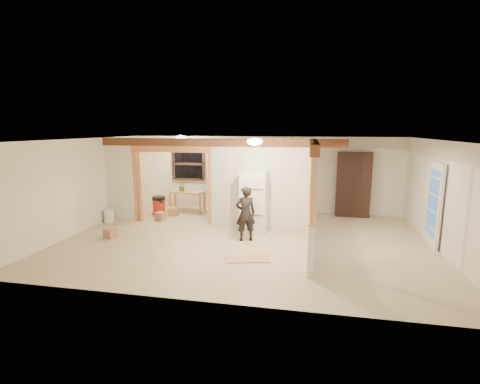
% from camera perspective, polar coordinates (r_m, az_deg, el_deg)
% --- Properties ---
extents(floor, '(9.00, 6.50, 0.01)m').
position_cam_1_polar(floor, '(8.84, 0.87, -7.88)').
color(floor, '#BEAD8D').
rests_on(floor, ground).
extents(ceiling, '(9.00, 6.50, 0.01)m').
position_cam_1_polar(ceiling, '(8.39, 0.92, 8.58)').
color(ceiling, white).
extents(wall_back, '(9.00, 0.01, 2.50)m').
position_cam_1_polar(wall_back, '(11.70, 3.75, 2.94)').
color(wall_back, silver).
rests_on(wall_back, floor).
extents(wall_front, '(9.00, 0.01, 2.50)m').
position_cam_1_polar(wall_front, '(5.44, -5.27, -5.86)').
color(wall_front, silver).
rests_on(wall_front, floor).
extents(wall_left, '(0.01, 6.50, 2.50)m').
position_cam_1_polar(wall_left, '(10.32, -24.52, 1.00)').
color(wall_left, silver).
rests_on(wall_left, floor).
extents(wall_right, '(0.01, 6.50, 2.50)m').
position_cam_1_polar(wall_right, '(8.92, 30.67, -0.87)').
color(wall_right, silver).
rests_on(wall_right, floor).
extents(partition_left_stub, '(0.90, 0.12, 2.50)m').
position_cam_1_polar(partition_left_stub, '(11.07, -19.03, 1.96)').
color(partition_left_stub, silver).
rests_on(partition_left_stub, floor).
extents(partition_center, '(2.80, 0.12, 2.50)m').
position_cam_1_polar(partition_center, '(9.67, 3.34, 1.36)').
color(partition_center, silver).
rests_on(partition_center, floor).
extents(doorway_frame, '(2.46, 0.14, 2.20)m').
position_cam_1_polar(doorway_frame, '(10.36, -11.06, 0.96)').
color(doorway_frame, tan).
rests_on(doorway_frame, floor).
extents(header_beam_back, '(7.00, 0.18, 0.22)m').
position_cam_1_polar(header_beam_back, '(9.79, -3.64, 8.12)').
color(header_beam_back, brown).
rests_on(header_beam_back, ceiling).
extents(header_beam_right, '(0.18, 3.30, 0.22)m').
position_cam_1_polar(header_beam_right, '(7.87, 12.03, 7.35)').
color(header_beam_right, brown).
rests_on(header_beam_right, ceiling).
extents(pony_wall, '(0.12, 3.20, 1.00)m').
position_cam_1_polar(pony_wall, '(8.18, 11.53, -5.91)').
color(pony_wall, silver).
rests_on(pony_wall, floor).
extents(stud_partition, '(0.14, 3.20, 1.32)m').
position_cam_1_polar(stud_partition, '(7.94, 11.83, 2.15)').
color(stud_partition, tan).
rests_on(stud_partition, pony_wall).
extents(window_back, '(1.12, 0.10, 1.10)m').
position_cam_1_polar(window_back, '(12.20, -8.52, 4.57)').
color(window_back, black).
rests_on(window_back, wall_back).
extents(french_door, '(0.12, 0.86, 2.00)m').
position_cam_1_polar(french_door, '(9.31, 29.27, -1.89)').
color(french_door, white).
rests_on(french_door, floor).
extents(ceiling_dome_main, '(0.36, 0.36, 0.16)m').
position_cam_1_polar(ceiling_dome_main, '(7.85, 2.44, 8.29)').
color(ceiling_dome_main, '#FFEABF').
rests_on(ceiling_dome_main, ceiling).
extents(ceiling_dome_util, '(0.32, 0.32, 0.14)m').
position_cam_1_polar(ceiling_dome_util, '(11.29, -9.66, 8.81)').
color(ceiling_dome_util, '#FFEABF').
rests_on(ceiling_dome_util, ceiling).
extents(hanging_bulb, '(0.07, 0.07, 0.07)m').
position_cam_1_polar(hanging_bulb, '(10.47, -8.40, 7.09)').
color(hanging_bulb, '#FFD88C').
rests_on(hanging_bulb, ceiling).
extents(refrigerator, '(0.69, 0.67, 1.67)m').
position_cam_1_polar(refrigerator, '(9.37, 2.28, -1.50)').
color(refrigerator, silver).
rests_on(refrigerator, floor).
extents(woman, '(0.59, 0.50, 1.38)m').
position_cam_1_polar(woman, '(8.61, 0.91, -3.57)').
color(woman, black).
rests_on(woman, floor).
extents(work_table, '(1.22, 0.79, 0.71)m').
position_cam_1_polar(work_table, '(11.72, -8.62, -1.58)').
color(work_table, tan).
rests_on(work_table, floor).
extents(potted_plant, '(0.32, 0.29, 0.33)m').
position_cam_1_polar(potted_plant, '(11.64, -9.47, 0.93)').
color(potted_plant, '#366F29').
rests_on(potted_plant, work_table).
extents(shop_vac, '(0.50, 0.50, 0.60)m').
position_cam_1_polar(shop_vac, '(11.60, -13.16, -2.14)').
color(shop_vac, '#A42517').
rests_on(shop_vac, floor).
extents(bookshelf, '(1.02, 0.34, 2.04)m').
position_cam_1_polar(bookshelf, '(11.49, 18.12, 1.15)').
color(bookshelf, black).
rests_on(bookshelf, floor).
extents(bucket, '(0.31, 0.31, 0.36)m').
position_cam_1_polar(bucket, '(11.15, -20.72, -3.69)').
color(bucket, silver).
rests_on(bucket, floor).
extents(box_util_a, '(0.36, 0.32, 0.27)m').
position_cam_1_polar(box_util_a, '(11.41, -10.89, -3.13)').
color(box_util_a, '#AC7653').
rests_on(box_util_a, floor).
extents(box_util_b, '(0.34, 0.34, 0.25)m').
position_cam_1_polar(box_util_b, '(10.89, -12.91, -3.90)').
color(box_util_b, '#AC7653').
rests_on(box_util_b, floor).
extents(box_front, '(0.36, 0.32, 0.24)m').
position_cam_1_polar(box_front, '(9.55, -20.49, -6.38)').
color(box_front, '#AC7653').
rests_on(box_front, floor).
extents(floor_panel_near, '(0.60, 0.60, 0.02)m').
position_cam_1_polar(floor_panel_near, '(7.64, 2.94, -10.77)').
color(floor_panel_near, tan).
rests_on(floor_panel_near, floor).
extents(floor_panel_far, '(0.69, 0.63, 0.02)m').
position_cam_1_polar(floor_panel_far, '(7.58, -0.26, -10.96)').
color(floor_panel_far, tan).
rests_on(floor_panel_far, floor).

